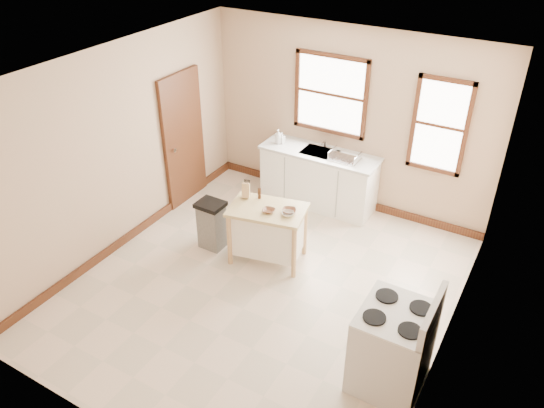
{
  "coord_description": "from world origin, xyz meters",
  "views": [
    {
      "loc": [
        2.74,
        -4.49,
        4.52
      ],
      "look_at": [
        -0.1,
        0.4,
        1.01
      ],
      "focal_mm": 35.0,
      "sensor_mm": 36.0,
      "label": 1
    }
  ],
  "objects_px": {
    "dish_rack": "(345,156)",
    "kitchen_island": "(268,234)",
    "bowl_b": "(289,211)",
    "gas_stove": "(394,338)",
    "knife_block": "(246,191)",
    "bowl_a": "(269,211)",
    "bowl_c": "(288,214)",
    "trash_bin": "(212,225)",
    "soap_bottle_a": "(278,137)",
    "soap_bottle_b": "(282,138)",
    "pepper_grinder": "(259,193)"
  },
  "relations": [
    {
      "from": "soap_bottle_a",
      "to": "soap_bottle_b",
      "type": "xyz_separation_m",
      "value": [
        0.04,
        0.04,
        -0.03
      ]
    },
    {
      "from": "bowl_b",
      "to": "trash_bin",
      "type": "distance_m",
      "value": 1.23
    },
    {
      "from": "dish_rack",
      "to": "kitchen_island",
      "type": "distance_m",
      "value": 1.75
    },
    {
      "from": "soap_bottle_a",
      "to": "gas_stove",
      "type": "height_order",
      "value": "gas_stove"
    },
    {
      "from": "bowl_b",
      "to": "gas_stove",
      "type": "relative_size",
      "value": 0.15
    },
    {
      "from": "bowl_a",
      "to": "gas_stove",
      "type": "distance_m",
      "value": 2.37
    },
    {
      "from": "soap_bottle_b",
      "to": "soap_bottle_a",
      "type": "bearing_deg",
      "value": -122.23
    },
    {
      "from": "gas_stove",
      "to": "bowl_a",
      "type": "bearing_deg",
      "value": 152.22
    },
    {
      "from": "gas_stove",
      "to": "trash_bin",
      "type": "bearing_deg",
      "value": 160.99
    },
    {
      "from": "soap_bottle_a",
      "to": "trash_bin",
      "type": "relative_size",
      "value": 0.33
    },
    {
      "from": "dish_rack",
      "to": "bowl_b",
      "type": "bearing_deg",
      "value": -90.7
    },
    {
      "from": "bowl_b",
      "to": "knife_block",
      "type": "bearing_deg",
      "value": 176.28
    },
    {
      "from": "kitchen_island",
      "to": "bowl_a",
      "type": "height_order",
      "value": "bowl_a"
    },
    {
      "from": "dish_rack",
      "to": "gas_stove",
      "type": "xyz_separation_m",
      "value": [
        1.76,
        -2.78,
        -0.37
      ]
    },
    {
      "from": "kitchen_island",
      "to": "knife_block",
      "type": "distance_m",
      "value": 0.65
    },
    {
      "from": "bowl_a",
      "to": "knife_block",
      "type": "bearing_deg",
      "value": 159.71
    },
    {
      "from": "pepper_grinder",
      "to": "soap_bottle_a",
      "type": "bearing_deg",
      "value": 110.0
    },
    {
      "from": "soap_bottle_a",
      "to": "knife_block",
      "type": "relative_size",
      "value": 1.19
    },
    {
      "from": "dish_rack",
      "to": "trash_bin",
      "type": "distance_m",
      "value": 2.22
    },
    {
      "from": "soap_bottle_b",
      "to": "kitchen_island",
      "type": "xyz_separation_m",
      "value": [
        0.71,
        -1.64,
        -0.6
      ]
    },
    {
      "from": "bowl_c",
      "to": "trash_bin",
      "type": "xyz_separation_m",
      "value": [
        -1.14,
        -0.13,
        -0.48
      ]
    },
    {
      "from": "soap_bottle_a",
      "to": "bowl_a",
      "type": "relative_size",
      "value": 1.5
    },
    {
      "from": "soap_bottle_a",
      "to": "gas_stove",
      "type": "bearing_deg",
      "value": -49.79
    },
    {
      "from": "soap_bottle_b",
      "to": "bowl_a",
      "type": "bearing_deg",
      "value": -56.02
    },
    {
      "from": "dish_rack",
      "to": "bowl_c",
      "type": "height_order",
      "value": "dish_rack"
    },
    {
      "from": "soap_bottle_b",
      "to": "bowl_c",
      "type": "bearing_deg",
      "value": -48.59
    },
    {
      "from": "gas_stove",
      "to": "knife_block",
      "type": "bearing_deg",
      "value": 153.5
    },
    {
      "from": "trash_bin",
      "to": "knife_block",
      "type": "bearing_deg",
      "value": 30.71
    },
    {
      "from": "kitchen_island",
      "to": "soap_bottle_a",
      "type": "bearing_deg",
      "value": 103.06
    },
    {
      "from": "dish_rack",
      "to": "trash_bin",
      "type": "height_order",
      "value": "dish_rack"
    },
    {
      "from": "soap_bottle_b",
      "to": "trash_bin",
      "type": "distance_m",
      "value": 1.9
    },
    {
      "from": "pepper_grinder",
      "to": "trash_bin",
      "type": "height_order",
      "value": "pepper_grinder"
    },
    {
      "from": "soap_bottle_a",
      "to": "kitchen_island",
      "type": "height_order",
      "value": "soap_bottle_a"
    },
    {
      "from": "knife_block",
      "to": "pepper_grinder",
      "type": "height_order",
      "value": "knife_block"
    },
    {
      "from": "bowl_b",
      "to": "bowl_c",
      "type": "height_order",
      "value": "bowl_c"
    },
    {
      "from": "soap_bottle_b",
      "to": "bowl_a",
      "type": "xyz_separation_m",
      "value": [
        0.76,
        -1.71,
        -0.17
      ]
    },
    {
      "from": "knife_block",
      "to": "soap_bottle_a",
      "type": "bearing_deg",
      "value": 75.91
    },
    {
      "from": "knife_block",
      "to": "gas_stove",
      "type": "xyz_separation_m",
      "value": [
        2.55,
        -1.27,
        -0.31
      ]
    },
    {
      "from": "bowl_b",
      "to": "gas_stove",
      "type": "distance_m",
      "value": 2.23
    },
    {
      "from": "knife_block",
      "to": "kitchen_island",
      "type": "bearing_deg",
      "value": -41.53
    },
    {
      "from": "soap_bottle_a",
      "to": "trash_bin",
      "type": "bearing_deg",
      "value": -98.71
    },
    {
      "from": "pepper_grinder",
      "to": "dish_rack",
      "type": "bearing_deg",
      "value": 67.15
    },
    {
      "from": "kitchen_island",
      "to": "bowl_a",
      "type": "relative_size",
      "value": 6.28
    },
    {
      "from": "trash_bin",
      "to": "bowl_a",
      "type": "bearing_deg",
      "value": 5.71
    },
    {
      "from": "pepper_grinder",
      "to": "trash_bin",
      "type": "xyz_separation_m",
      "value": [
        -0.6,
        -0.31,
        -0.53
      ]
    },
    {
      "from": "soap_bottle_a",
      "to": "bowl_b",
      "type": "distance_m",
      "value": 1.87
    },
    {
      "from": "kitchen_island",
      "to": "knife_block",
      "type": "relative_size",
      "value": 4.99
    },
    {
      "from": "kitchen_island",
      "to": "bowl_c",
      "type": "xyz_separation_m",
      "value": [
        0.31,
        -0.02,
        0.43
      ]
    },
    {
      "from": "kitchen_island",
      "to": "bowl_c",
      "type": "relative_size",
      "value": 6.36
    },
    {
      "from": "bowl_a",
      "to": "bowl_b",
      "type": "distance_m",
      "value": 0.26
    }
  ]
}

